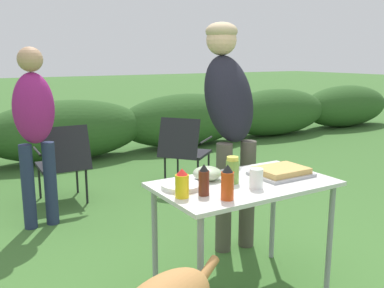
{
  "coord_description": "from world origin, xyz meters",
  "views": [
    {
      "loc": [
        -1.59,
        -2.0,
        1.5
      ],
      "look_at": [
        -0.05,
        0.54,
        0.89
      ],
      "focal_mm": 40.0,
      "sensor_mm": 36.0,
      "label": 1
    }
  ],
  "objects_px": {
    "plate_stack": "(181,186)",
    "paper_cup_stack": "(256,178)",
    "food_tray": "(281,172)",
    "bbq_sauce_bottle": "(204,180)",
    "folding_table": "(244,194)",
    "camp_chair_green_behind_table": "(63,160)",
    "relish_jar": "(232,170)",
    "camp_chair_near_hedge": "(184,148)",
    "hot_sauce_bottle": "(227,183)",
    "standing_person_in_dark_puffer": "(35,121)",
    "mustard_bottle": "(182,184)",
    "standing_person_in_navy_coat": "(229,108)",
    "mixing_bowl": "(207,173)"
  },
  "relations": [
    {
      "from": "plate_stack",
      "to": "paper_cup_stack",
      "type": "height_order",
      "value": "paper_cup_stack"
    },
    {
      "from": "food_tray",
      "to": "paper_cup_stack",
      "type": "bearing_deg",
      "value": -158.66
    },
    {
      "from": "plate_stack",
      "to": "bbq_sauce_bottle",
      "type": "height_order",
      "value": "bbq_sauce_bottle"
    },
    {
      "from": "folding_table",
      "to": "paper_cup_stack",
      "type": "distance_m",
      "value": 0.19
    },
    {
      "from": "food_tray",
      "to": "camp_chair_green_behind_table",
      "type": "relative_size",
      "value": 0.43
    },
    {
      "from": "relish_jar",
      "to": "camp_chair_near_hedge",
      "type": "xyz_separation_m",
      "value": [
        0.87,
        2.1,
        -0.35
      ]
    },
    {
      "from": "food_tray",
      "to": "bbq_sauce_bottle",
      "type": "relative_size",
      "value": 1.99
    },
    {
      "from": "bbq_sauce_bottle",
      "to": "hot_sauce_bottle",
      "type": "xyz_separation_m",
      "value": [
        0.07,
        -0.13,
        0.01
      ]
    },
    {
      "from": "standing_person_in_dark_puffer",
      "to": "camp_chair_near_hedge",
      "type": "height_order",
      "value": "standing_person_in_dark_puffer"
    },
    {
      "from": "food_tray",
      "to": "plate_stack",
      "type": "relative_size",
      "value": 1.52
    },
    {
      "from": "relish_jar",
      "to": "camp_chair_near_hedge",
      "type": "relative_size",
      "value": 0.2
    },
    {
      "from": "hot_sauce_bottle",
      "to": "standing_person_in_dark_puffer",
      "type": "xyz_separation_m",
      "value": [
        -0.59,
        2.02,
        0.12
      ]
    },
    {
      "from": "paper_cup_stack",
      "to": "mustard_bottle",
      "type": "distance_m",
      "value": 0.46
    },
    {
      "from": "bbq_sauce_bottle",
      "to": "mustard_bottle",
      "type": "xyz_separation_m",
      "value": [
        -0.12,
        0.03,
        -0.01
      ]
    },
    {
      "from": "camp_chair_green_behind_table",
      "to": "camp_chair_near_hedge",
      "type": "relative_size",
      "value": 1.0
    },
    {
      "from": "folding_table",
      "to": "relish_jar",
      "type": "relative_size",
      "value": 6.68
    },
    {
      "from": "plate_stack",
      "to": "relish_jar",
      "type": "xyz_separation_m",
      "value": [
        0.33,
        -0.06,
        0.07
      ]
    },
    {
      "from": "food_tray",
      "to": "standing_person_in_dark_puffer",
      "type": "relative_size",
      "value": 0.23
    },
    {
      "from": "standing_person_in_navy_coat",
      "to": "standing_person_in_dark_puffer",
      "type": "bearing_deg",
      "value": 143.15
    },
    {
      "from": "camp_chair_green_behind_table",
      "to": "paper_cup_stack",
      "type": "bearing_deg",
      "value": -75.56
    },
    {
      "from": "bbq_sauce_bottle",
      "to": "standing_person_in_navy_coat",
      "type": "height_order",
      "value": "standing_person_in_navy_coat"
    },
    {
      "from": "standing_person_in_dark_puffer",
      "to": "camp_chair_near_hedge",
      "type": "relative_size",
      "value": 1.9
    },
    {
      "from": "bbq_sauce_bottle",
      "to": "standing_person_in_navy_coat",
      "type": "xyz_separation_m",
      "value": [
        0.71,
        0.75,
        0.28
      ]
    },
    {
      "from": "plate_stack",
      "to": "camp_chair_green_behind_table",
      "type": "relative_size",
      "value": 0.28
    },
    {
      "from": "food_tray",
      "to": "plate_stack",
      "type": "distance_m",
      "value": 0.7
    },
    {
      "from": "plate_stack",
      "to": "hot_sauce_bottle",
      "type": "distance_m",
      "value": 0.33
    },
    {
      "from": "food_tray",
      "to": "hot_sauce_bottle",
      "type": "distance_m",
      "value": 0.61
    },
    {
      "from": "plate_stack",
      "to": "standing_person_in_dark_puffer",
      "type": "distance_m",
      "value": 1.79
    },
    {
      "from": "relish_jar",
      "to": "camp_chair_green_behind_table",
      "type": "xyz_separation_m",
      "value": [
        -0.46,
        2.25,
        -0.35
      ]
    },
    {
      "from": "food_tray",
      "to": "relish_jar",
      "type": "bearing_deg",
      "value": 174.01
    },
    {
      "from": "hot_sauce_bottle",
      "to": "camp_chair_green_behind_table",
      "type": "bearing_deg",
      "value": 95.71
    },
    {
      "from": "plate_stack",
      "to": "standing_person_in_dark_puffer",
      "type": "bearing_deg",
      "value": 105.33
    },
    {
      "from": "hot_sauce_bottle",
      "to": "camp_chair_near_hedge",
      "type": "distance_m",
      "value": 2.6
    },
    {
      "from": "camp_chair_green_behind_table",
      "to": "mustard_bottle",
      "type": "bearing_deg",
      "value": -86.17
    },
    {
      "from": "folding_table",
      "to": "food_tray",
      "type": "distance_m",
      "value": 0.31
    },
    {
      "from": "mixing_bowl",
      "to": "camp_chair_green_behind_table",
      "type": "distance_m",
      "value": 2.17
    },
    {
      "from": "bbq_sauce_bottle",
      "to": "hot_sauce_bottle",
      "type": "height_order",
      "value": "hot_sauce_bottle"
    },
    {
      "from": "standing_person_in_navy_coat",
      "to": "standing_person_in_dark_puffer",
      "type": "relative_size",
      "value": 1.11
    },
    {
      "from": "mixing_bowl",
      "to": "camp_chair_near_hedge",
      "type": "xyz_separation_m",
      "value": [
        0.96,
        1.96,
        -0.31
      ]
    },
    {
      "from": "standing_person_in_dark_puffer",
      "to": "camp_chair_green_behind_table",
      "type": "distance_m",
      "value": 0.76
    },
    {
      "from": "plate_stack",
      "to": "bbq_sauce_bottle",
      "type": "relative_size",
      "value": 1.3
    },
    {
      "from": "standing_person_in_navy_coat",
      "to": "standing_person_in_dark_puffer",
      "type": "xyz_separation_m",
      "value": [
        -1.23,
        1.14,
        -0.16
      ]
    },
    {
      "from": "standing_person_in_dark_puffer",
      "to": "paper_cup_stack",
      "type": "bearing_deg",
      "value": -67.47
    },
    {
      "from": "bbq_sauce_bottle",
      "to": "camp_chair_green_behind_table",
      "type": "relative_size",
      "value": 0.22
    },
    {
      "from": "mixing_bowl",
      "to": "standing_person_in_navy_coat",
      "type": "height_order",
      "value": "standing_person_in_navy_coat"
    },
    {
      "from": "relish_jar",
      "to": "camp_chair_near_hedge",
      "type": "height_order",
      "value": "relish_jar"
    },
    {
      "from": "mixing_bowl",
      "to": "bbq_sauce_bottle",
      "type": "xyz_separation_m",
      "value": [
        -0.18,
        -0.24,
        0.04
      ]
    },
    {
      "from": "mixing_bowl",
      "to": "bbq_sauce_bottle",
      "type": "height_order",
      "value": "bbq_sauce_bottle"
    },
    {
      "from": "bbq_sauce_bottle",
      "to": "standing_person_in_navy_coat",
      "type": "relative_size",
      "value": 0.1
    },
    {
      "from": "mixing_bowl",
      "to": "camp_chair_green_behind_table",
      "type": "bearing_deg",
      "value": 99.69
    }
  ]
}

